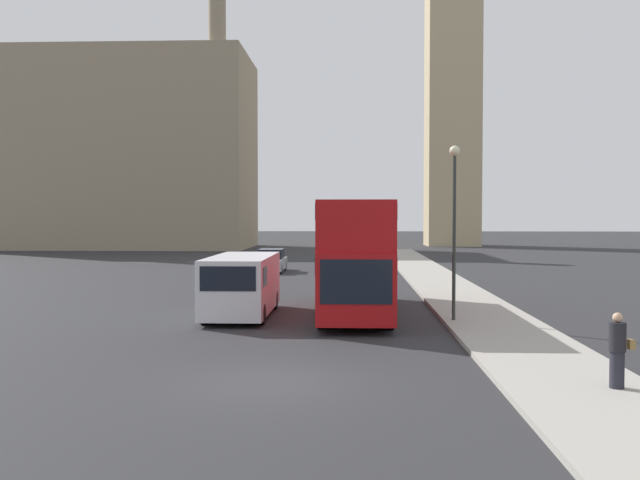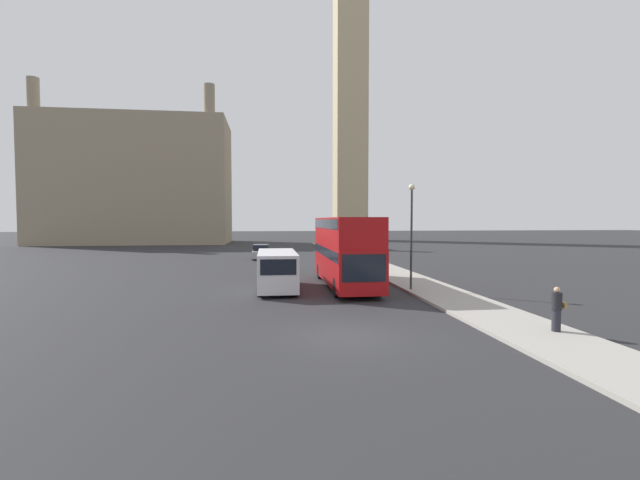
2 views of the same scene
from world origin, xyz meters
TOP-DOWN VIEW (x-y plane):
  - ground_plane at (0.00, 0.00)m, footprint 300.00×300.00m
  - sidewalk_strip at (6.65, 0.00)m, footprint 3.30×120.00m
  - building_block_distant at (-25.79, 65.22)m, footprint 32.00×15.13m
  - red_double_decker_bus at (1.96, 11.17)m, footprint 2.57×10.54m
  - white_van at (-2.25, 10.25)m, footprint 2.22×6.19m
  - pedestrian at (7.38, -0.89)m, footprint 0.51×0.35m
  - street_lamp at (5.35, 8.74)m, footprint 0.36×0.36m
  - parked_sedan at (-3.48, 31.11)m, footprint 1.75×4.63m

SIDE VIEW (x-z plane):
  - ground_plane at x=0.00m, z-range 0.00..0.00m
  - sidewalk_strip at x=6.65m, z-range 0.00..0.15m
  - parked_sedan at x=-3.48m, z-range -0.08..1.44m
  - pedestrian at x=7.38m, z-range 0.15..1.74m
  - white_van at x=-2.25m, z-range 0.09..2.35m
  - red_double_decker_bus at x=1.96m, z-range 0.25..4.51m
  - street_lamp at x=5.35m, z-range 1.07..7.07m
  - building_block_distant at x=-25.79m, z-range -2.36..24.29m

